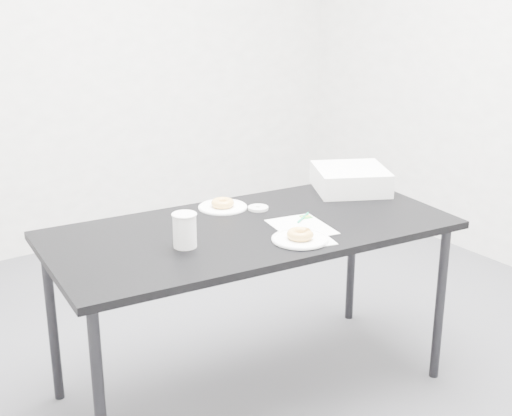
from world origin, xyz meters
TOP-DOWN VIEW (x-y plane):
  - floor at (0.00, 0.00)m, footprint 4.00×4.00m
  - wall_back at (0.00, 2.00)m, footprint 4.00×0.02m
  - table at (-0.10, -0.10)m, footprint 1.74×0.95m
  - scorecard at (0.07, -0.23)m, footprint 0.26×0.31m
  - logo_patch at (0.16, -0.14)m, footprint 0.05×0.05m
  - pen at (0.13, -0.15)m, footprint 0.11×0.07m
  - napkin at (0.01, -0.37)m, footprint 0.19×0.19m
  - plate_near at (-0.03, -0.34)m, footprint 0.22×0.22m
  - donut_near at (-0.03, -0.34)m, footprint 0.14×0.14m
  - plate_far at (-0.07, 0.17)m, footprint 0.22×0.22m
  - donut_far at (-0.07, 0.17)m, footprint 0.11×0.11m
  - coffee_cup at (-0.43, -0.14)m, footprint 0.09×0.09m
  - cup_lid at (0.05, 0.06)m, footprint 0.09×0.09m
  - bakery_box at (0.58, 0.04)m, footprint 0.44×0.44m

SIDE VIEW (x-z plane):
  - floor at x=0.00m, z-range 0.00..0.00m
  - table at x=-0.10m, z-range 0.32..1.08m
  - scorecard at x=0.07m, z-range 0.76..0.76m
  - napkin at x=0.01m, z-range 0.76..0.76m
  - plate_far at x=-0.07m, z-range 0.76..0.77m
  - logo_patch at x=0.16m, z-range 0.76..0.77m
  - plate_near at x=-0.03m, z-range 0.76..0.77m
  - cup_lid at x=0.05m, z-range 0.76..0.77m
  - pen at x=0.13m, z-range 0.76..0.77m
  - donut_far at x=-0.07m, z-range 0.77..0.80m
  - donut_near at x=-0.03m, z-range 0.77..0.81m
  - bakery_box at x=0.58m, z-range 0.76..0.87m
  - coffee_cup at x=-0.43m, z-range 0.76..0.90m
  - wall_back at x=0.00m, z-range 0.00..2.70m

